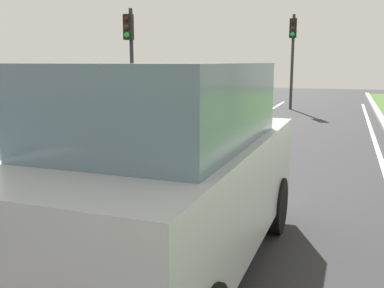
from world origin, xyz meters
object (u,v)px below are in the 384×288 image
at_px(traffic_light_overhead_left, 130,46).
at_px(traffic_light_far_median, 293,45).
at_px(car_hatchback_far, 139,119).
at_px(car_suv_ahead, 170,170).

bearing_deg(traffic_light_overhead_left, traffic_light_far_median, 54.96).
height_order(car_hatchback_far, traffic_light_far_median, traffic_light_far_median).
relative_size(traffic_light_overhead_left, traffic_light_far_median, 0.93).
bearing_deg(traffic_light_overhead_left, car_hatchback_far, -60.93).
distance_m(car_suv_ahead, traffic_light_far_median, 17.80).
xyz_separation_m(car_suv_ahead, traffic_light_far_median, (-0.86, 17.67, 1.92)).
relative_size(car_suv_ahead, traffic_light_overhead_left, 1.08).
xyz_separation_m(car_suv_ahead, traffic_light_overhead_left, (-5.87, 10.53, 1.69)).
relative_size(car_suv_ahead, car_hatchback_far, 1.22).
bearing_deg(car_hatchback_far, traffic_light_far_median, 80.26).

